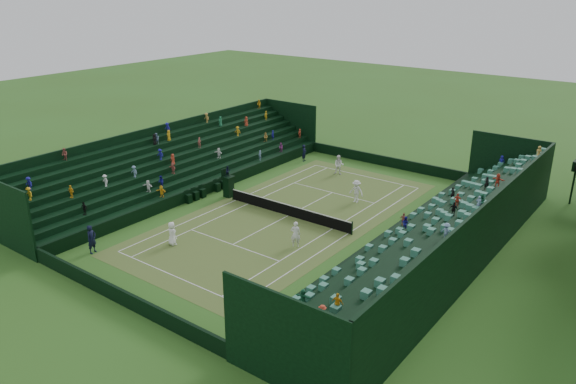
# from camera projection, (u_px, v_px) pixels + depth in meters

# --- Properties ---
(ground) EXTENTS (160.00, 160.00, 0.00)m
(ground) POSITION_uv_depth(u_px,v_px,m) (288.00, 216.00, 43.81)
(ground) COLOR #33601E
(ground) RESTS_ON ground
(court_surface) EXTENTS (12.97, 26.77, 0.01)m
(court_surface) POSITION_uv_depth(u_px,v_px,m) (288.00, 216.00, 43.81)
(court_surface) COLOR #357125
(court_surface) RESTS_ON ground
(perimeter_wall_north) EXTENTS (17.17, 0.20, 1.00)m
(perimeter_wall_north) POSITION_uv_depth(u_px,v_px,m) (384.00, 161.00, 55.50)
(perimeter_wall_north) COLOR black
(perimeter_wall_north) RESTS_ON ground
(perimeter_wall_south) EXTENTS (17.17, 0.20, 1.00)m
(perimeter_wall_south) POSITION_uv_depth(u_px,v_px,m) (119.00, 296.00, 31.76)
(perimeter_wall_south) COLOR black
(perimeter_wall_south) RESTS_ON ground
(perimeter_wall_east) EXTENTS (0.20, 31.77, 1.00)m
(perimeter_wall_east) POSITION_uv_depth(u_px,v_px,m) (386.00, 238.00, 38.86)
(perimeter_wall_east) COLOR black
(perimeter_wall_east) RESTS_ON ground
(perimeter_wall_west) EXTENTS (0.20, 31.77, 1.00)m
(perimeter_wall_west) POSITION_uv_depth(u_px,v_px,m) (210.00, 187.00, 48.41)
(perimeter_wall_west) COLOR black
(perimeter_wall_west) RESTS_ON ground
(north_grandstand) EXTENTS (6.60, 32.00, 4.90)m
(north_grandstand) POSITION_uv_depth(u_px,v_px,m) (445.00, 240.00, 36.13)
(north_grandstand) COLOR black
(north_grandstand) RESTS_ON ground
(south_grandstand) EXTENTS (6.60, 32.00, 4.90)m
(south_grandstand) POSITION_uv_depth(u_px,v_px,m) (176.00, 167.00, 50.39)
(south_grandstand) COLOR black
(south_grandstand) RESTS_ON ground
(tennis_net) EXTENTS (11.67, 0.10, 1.06)m
(tennis_net) POSITION_uv_depth(u_px,v_px,m) (288.00, 210.00, 43.62)
(tennis_net) COLOR black
(tennis_net) RESTS_ON ground
(umpire_chair) EXTENTS (0.87, 0.87, 2.74)m
(umpire_chair) POSITION_uv_depth(u_px,v_px,m) (228.00, 184.00, 47.31)
(umpire_chair) COLOR black
(umpire_chair) RESTS_ON ground
(courtside_chairs) EXTENTS (0.49, 5.46, 1.07)m
(courtside_chairs) POSITION_uv_depth(u_px,v_px,m) (210.00, 190.00, 48.13)
(courtside_chairs) COLOR black
(courtside_chairs) RESTS_ON ground
(player_near_west) EXTENTS (0.93, 0.70, 1.71)m
(player_near_west) POSITION_uv_depth(u_px,v_px,m) (172.00, 234.00, 38.73)
(player_near_west) COLOR white
(player_near_west) RESTS_ON ground
(player_near_east) EXTENTS (0.82, 0.74, 1.88)m
(player_near_east) POSITION_uv_depth(u_px,v_px,m) (296.00, 234.00, 38.44)
(player_near_east) COLOR white
(player_near_east) RESTS_ON ground
(player_far_west) EXTENTS (1.13, 1.02, 1.89)m
(player_far_west) POSITION_uv_depth(u_px,v_px,m) (339.00, 165.00, 52.84)
(player_far_west) COLOR white
(player_far_west) RESTS_ON ground
(player_far_east) EXTENTS (1.28, 0.79, 1.91)m
(player_far_east) POSITION_uv_depth(u_px,v_px,m) (356.00, 191.00, 46.22)
(player_far_east) COLOR white
(player_far_east) RESTS_ON ground
(line_judge_north) EXTENTS (0.56, 0.71, 1.71)m
(line_judge_north) POSITION_uv_depth(u_px,v_px,m) (304.00, 153.00, 56.84)
(line_judge_north) COLOR black
(line_judge_north) RESTS_ON ground
(line_judge_south) EXTENTS (0.61, 0.80, 1.99)m
(line_judge_south) POSITION_uv_depth(u_px,v_px,m) (92.00, 239.00, 37.56)
(line_judge_south) COLOR black
(line_judge_south) RESTS_ON ground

